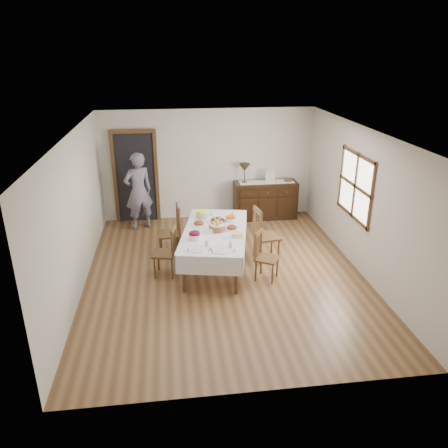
{
  "coord_description": "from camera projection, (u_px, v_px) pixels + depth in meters",
  "views": [
    {
      "loc": [
        -0.94,
        -7.06,
        3.88
      ],
      "look_at": [
        0.0,
        0.1,
        0.95
      ],
      "focal_mm": 35.0,
      "sensor_mm": 36.0,
      "label": 1
    }
  ],
  "objects": [
    {
      "name": "deco_bowl",
      "position": [
        288.0,
        180.0,
        10.43
      ],
      "size": [
        0.2,
        0.2,
        0.06
      ],
      "color": "#4F331B",
      "rests_on": "sideboard"
    },
    {
      "name": "pineapple_bowl",
      "position": [
        202.0,
        214.0,
        8.57
      ],
      "size": [
        0.22,
        0.22,
        0.15
      ],
      "color": "tan",
      "rests_on": "dining_table"
    },
    {
      "name": "setting_left",
      "position": [
        201.0,
        248.0,
        7.27
      ],
      "size": [
        0.44,
        0.31,
        0.1
      ],
      "color": "white",
      "rests_on": "dining_table"
    },
    {
      "name": "picture_frame",
      "position": [
        270.0,
        177.0,
        10.26
      ],
      "size": [
        0.22,
        0.08,
        0.28
      ],
      "color": "#C3B08D",
      "rests_on": "sideboard"
    },
    {
      "name": "runner",
      "position": [
        266.0,
        182.0,
        10.38
      ],
      "size": [
        1.3,
        0.35,
        0.01
      ],
      "color": "white",
      "rests_on": "sideboard"
    },
    {
      "name": "ham_platter_b",
      "position": [
        232.0,
        228.0,
        8.04
      ],
      "size": [
        0.3,
        0.3,
        0.11
      ],
      "color": "white",
      "rests_on": "dining_table"
    },
    {
      "name": "glass_far_b",
      "position": [
        233.0,
        214.0,
        8.63
      ],
      "size": [
        0.07,
        0.07,
        0.11
      ],
      "color": "silver",
      "rests_on": "dining_table"
    },
    {
      "name": "bread_basket",
      "position": [
        217.0,
        227.0,
        7.97
      ],
      "size": [
        0.3,
        0.3,
        0.19
      ],
      "color": "brown",
      "rests_on": "dining_table"
    },
    {
      "name": "chair_right_near",
      "position": [
        265.0,
        255.0,
        7.73
      ],
      "size": [
        0.52,
        0.52,
        0.91
      ],
      "rotation": [
        0.0,
        0.0,
        1.05
      ],
      "color": "#4F331B",
      "rests_on": "ground"
    },
    {
      "name": "glass_far_a",
      "position": [
        212.0,
        214.0,
        8.69
      ],
      "size": [
        0.06,
        0.06,
        0.09
      ],
      "color": "silver",
      "rests_on": "dining_table"
    },
    {
      "name": "table_lamp",
      "position": [
        245.0,
        168.0,
        10.2
      ],
      "size": [
        0.26,
        0.26,
        0.46
      ],
      "color": "brown",
      "rests_on": "sideboard"
    },
    {
      "name": "sideboard",
      "position": [
        265.0,
        200.0,
        10.54
      ],
      "size": [
        1.5,
        0.55,
        0.9
      ],
      "color": "black",
      "rests_on": "ground"
    },
    {
      "name": "dining_table",
      "position": [
        215.0,
        235.0,
        8.05
      ],
      "size": [
        1.54,
        2.39,
        0.76
      ],
      "rotation": [
        0.0,
        0.0,
        -0.2
      ],
      "color": "white",
      "rests_on": "ground"
    },
    {
      "name": "egg_basket",
      "position": [
        217.0,
        220.0,
        8.36
      ],
      "size": [
        0.26,
        0.26,
        0.11
      ],
      "color": "black",
      "rests_on": "dining_table"
    },
    {
      "name": "carrot_bowl",
      "position": [
        231.0,
        219.0,
        8.43
      ],
      "size": [
        0.24,
        0.24,
        0.09
      ],
      "color": "white",
      "rests_on": "dining_table"
    },
    {
      "name": "ham_platter_a",
      "position": [
        199.0,
        224.0,
        8.23
      ],
      "size": [
        0.31,
        0.31,
        0.11
      ],
      "color": "white",
      "rests_on": "dining_table"
    },
    {
      "name": "beet_bowl",
      "position": [
        195.0,
        235.0,
        7.61
      ],
      "size": [
        0.21,
        0.21,
        0.16
      ],
      "color": "white",
      "rests_on": "dining_table"
    },
    {
      "name": "ground",
      "position": [
        225.0,
        274.0,
        8.05
      ],
      "size": [
        6.0,
        6.0,
        0.0
      ],
      "primitive_type": "plane",
      "color": "brown"
    },
    {
      "name": "chair_left_near",
      "position": [
        167.0,
        251.0,
        7.84
      ],
      "size": [
        0.47,
        0.47,
        0.95
      ],
      "rotation": [
        0.0,
        0.0,
        -1.78
      ],
      "color": "#4F331B",
      "rests_on": "ground"
    },
    {
      "name": "chair_left_far",
      "position": [
        172.0,
        231.0,
        8.59
      ],
      "size": [
        0.47,
        0.47,
        1.03
      ],
      "rotation": [
        0.0,
        0.0,
        -1.48
      ],
      "color": "#4F331B",
      "rests_on": "ground"
    },
    {
      "name": "setting_right",
      "position": [
        225.0,
        249.0,
        7.22
      ],
      "size": [
        0.44,
        0.31,
        0.1
      ],
      "color": "white",
      "rests_on": "dining_table"
    },
    {
      "name": "chair_right_far",
      "position": [
        264.0,
        234.0,
        8.39
      ],
      "size": [
        0.51,
        0.51,
        1.08
      ],
      "rotation": [
        0.0,
        0.0,
        1.72
      ],
      "color": "#4F331B",
      "rests_on": "ground"
    },
    {
      "name": "casserole_dish",
      "position": [
        238.0,
        235.0,
        7.72
      ],
      "size": [
        0.21,
        0.21,
        0.07
      ],
      "color": "white",
      "rests_on": "dining_table"
    },
    {
      "name": "person",
      "position": [
        138.0,
        189.0,
        9.74
      ],
      "size": [
        0.69,
        0.59,
        1.89
      ],
      "primitive_type": "imported",
      "rotation": [
        0.0,
        0.0,
        3.57
      ],
      "color": "slate",
      "rests_on": "ground"
    },
    {
      "name": "room_shell",
      "position": [
        214.0,
        182.0,
        7.8
      ],
      "size": [
        5.02,
        6.02,
        2.65
      ],
      "color": "silver",
      "rests_on": "ground"
    },
    {
      "name": "butter_dish",
      "position": [
        209.0,
        231.0,
        7.88
      ],
      "size": [
        0.16,
        0.12,
        0.07
      ],
      "color": "white",
      "rests_on": "dining_table"
    }
  ]
}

